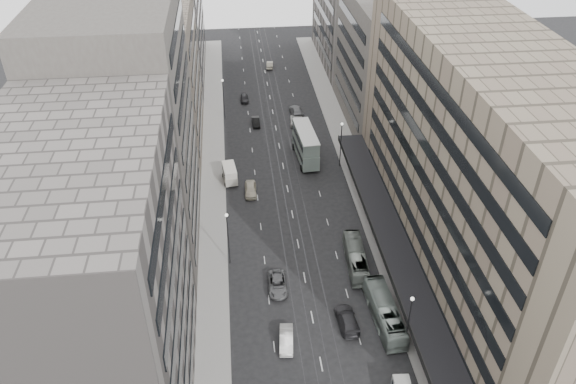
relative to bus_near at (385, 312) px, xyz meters
name	(u,v)px	position (x,y,z in m)	size (l,w,h in m)	color
ground	(313,323)	(-8.50, 0.46, -1.49)	(220.00, 220.00, 0.00)	black
sidewalk_right	(350,157)	(3.50, 37.96, -1.41)	(4.00, 125.00, 0.15)	gray
sidewalk_left	(213,165)	(-20.50, 37.96, -1.41)	(4.00, 125.00, 0.15)	gray
department_store	(483,173)	(12.95, 8.46, 13.46)	(19.20, 60.00, 30.00)	#7B6E5A
building_right_mid	(388,60)	(13.00, 52.46, 10.51)	(15.00, 28.00, 24.00)	#49443F
building_right_far	(356,3)	(13.00, 82.46, 12.51)	(15.00, 32.00, 28.00)	slate
building_left_a	(94,295)	(-30.00, -7.54, 13.51)	(15.00, 28.00, 30.00)	slate
building_left_b	(128,132)	(-30.00, 19.46, 15.51)	(15.00, 26.00, 34.00)	#49443F
building_left_c	(152,81)	(-30.00, 46.46, 11.01)	(15.00, 28.00, 25.00)	#6F6356
building_left_d	(165,13)	(-30.00, 79.46, 12.51)	(15.00, 38.00, 28.00)	slate
lamp_right_near	(409,318)	(1.20, -4.54, 3.72)	(0.44, 0.44, 8.32)	#262628
lamp_right_far	(341,139)	(1.20, 35.46, 3.72)	(0.44, 0.44, 8.32)	#262628
lamp_left_near	(228,233)	(-18.20, 12.46, 3.72)	(0.44, 0.44, 8.32)	#262628
lamp_left_far	(223,94)	(-18.20, 55.46, 3.72)	(0.44, 0.44, 8.32)	#262628
bus_near	(385,312)	(0.00, 0.00, 0.00)	(2.50, 10.68, 2.98)	gray
bus_far	(356,258)	(-1.35, 10.13, -0.14)	(2.27, 9.71, 2.71)	gray
double_decker	(306,144)	(-4.39, 38.31, 1.54)	(3.74, 10.42, 5.60)	slate
panel_van	(230,173)	(-17.70, 32.69, 0.06)	(2.61, 4.65, 2.81)	#B9B4A7
sedan_1	(286,339)	(-12.06, -2.26, -0.76)	(1.54, 4.43, 1.46)	silver
sedan_2	(278,284)	(-12.22, 6.89, -0.77)	(2.38, 5.16, 1.43)	#57585A
sedan_3	(347,319)	(-4.52, -0.07, -0.69)	(2.22, 5.47, 1.59)	#2B2A2D
sedan_4	(251,189)	(-14.51, 28.76, -0.69)	(1.88, 4.68, 1.60)	beige
sedan_5	(256,122)	(-12.24, 52.15, -0.82)	(1.41, 4.03, 1.33)	black
sedan_6	(296,120)	(-4.33, 51.91, -0.78)	(2.36, 5.13, 1.42)	#B5B5B1
sedan_7	(296,111)	(-3.91, 55.62, -0.67)	(2.29, 5.62, 1.63)	slate
sedan_8	(245,98)	(-13.96, 63.09, -0.82)	(1.58, 3.93, 1.34)	#252528
sedan_9	(270,65)	(-7.19, 80.91, -0.81)	(1.44, 4.13, 1.36)	#AFA891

